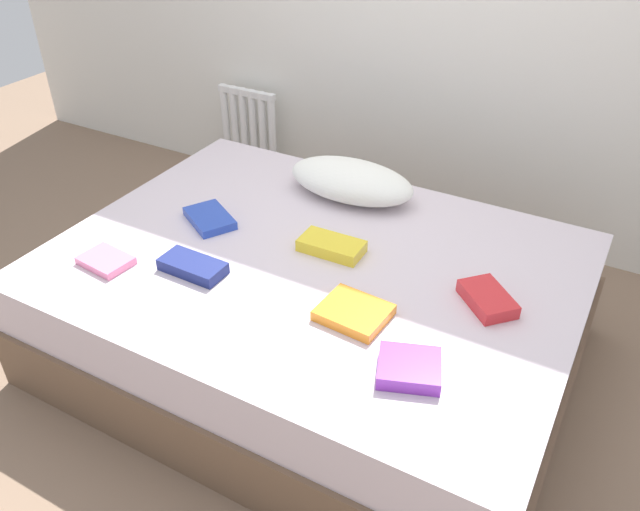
{
  "coord_description": "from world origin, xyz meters",
  "views": [
    {
      "loc": [
        0.99,
        -1.73,
        1.87
      ],
      "look_at": [
        0.0,
        0.05,
        0.48
      ],
      "focal_mm": 35.51,
      "sensor_mm": 36.0,
      "label": 1
    }
  ],
  "objects_px": {
    "textbook_orange": "(354,312)",
    "textbook_purple": "(409,368)",
    "textbook_blue": "(210,218)",
    "textbook_red": "(487,299)",
    "bed": "(314,309)",
    "pillow": "(351,181)",
    "textbook_yellow": "(332,246)",
    "textbook_navy": "(193,266)",
    "radiator": "(249,131)",
    "textbook_pink": "(106,261)"
  },
  "relations": [
    {
      "from": "radiator",
      "to": "textbook_pink",
      "type": "bearing_deg",
      "value": -73.78
    },
    {
      "from": "textbook_yellow",
      "to": "textbook_navy",
      "type": "bearing_deg",
      "value": -137.51
    },
    {
      "from": "bed",
      "to": "pillow",
      "type": "height_order",
      "value": "pillow"
    },
    {
      "from": "textbook_red",
      "to": "textbook_navy",
      "type": "xyz_separation_m",
      "value": [
        -1.01,
        -0.34,
        -0.0
      ]
    },
    {
      "from": "textbook_purple",
      "to": "pillow",
      "type": "bearing_deg",
      "value": 105.6
    },
    {
      "from": "textbook_navy",
      "to": "textbook_orange",
      "type": "distance_m",
      "value": 0.64
    },
    {
      "from": "bed",
      "to": "textbook_red",
      "type": "xyz_separation_m",
      "value": [
        0.66,
        0.04,
        0.28
      ]
    },
    {
      "from": "textbook_orange",
      "to": "textbook_purple",
      "type": "relative_size",
      "value": 1.2
    },
    {
      "from": "textbook_red",
      "to": "textbook_blue",
      "type": "bearing_deg",
      "value": -135.13
    },
    {
      "from": "textbook_purple",
      "to": "radiator",
      "type": "bearing_deg",
      "value": 116.35
    },
    {
      "from": "bed",
      "to": "textbook_navy",
      "type": "relative_size",
      "value": 8.1
    },
    {
      "from": "textbook_red",
      "to": "textbook_yellow",
      "type": "distance_m",
      "value": 0.62
    },
    {
      "from": "radiator",
      "to": "pillow",
      "type": "xyz_separation_m",
      "value": [
        1.04,
        -0.7,
        0.24
      ]
    },
    {
      "from": "textbook_navy",
      "to": "textbook_purple",
      "type": "relative_size",
      "value": 1.32
    },
    {
      "from": "bed",
      "to": "textbook_orange",
      "type": "bearing_deg",
      "value": -39.61
    },
    {
      "from": "pillow",
      "to": "textbook_red",
      "type": "height_order",
      "value": "pillow"
    },
    {
      "from": "textbook_blue",
      "to": "textbook_red",
      "type": "bearing_deg",
      "value": 31.45
    },
    {
      "from": "bed",
      "to": "textbook_blue",
      "type": "bearing_deg",
      "value": 177.9
    },
    {
      "from": "bed",
      "to": "textbook_navy",
      "type": "xyz_separation_m",
      "value": [
        -0.35,
        -0.3,
        0.28
      ]
    },
    {
      "from": "textbook_red",
      "to": "textbook_purple",
      "type": "height_order",
      "value": "same"
    },
    {
      "from": "textbook_purple",
      "to": "textbook_orange",
      "type": "bearing_deg",
      "value": 128.88
    },
    {
      "from": "pillow",
      "to": "textbook_purple",
      "type": "xyz_separation_m",
      "value": [
        0.65,
        -0.9,
        -0.05
      ]
    },
    {
      "from": "radiator",
      "to": "pillow",
      "type": "height_order",
      "value": "pillow"
    },
    {
      "from": "bed",
      "to": "pillow",
      "type": "distance_m",
      "value": 0.61
    },
    {
      "from": "pillow",
      "to": "textbook_blue",
      "type": "distance_m",
      "value": 0.64
    },
    {
      "from": "textbook_pink",
      "to": "textbook_navy",
      "type": "bearing_deg",
      "value": 26.77
    },
    {
      "from": "pillow",
      "to": "textbook_red",
      "type": "distance_m",
      "value": 0.89
    },
    {
      "from": "textbook_red",
      "to": "textbook_blue",
      "type": "height_order",
      "value": "textbook_red"
    },
    {
      "from": "textbook_navy",
      "to": "bed",
      "type": "bearing_deg",
      "value": 41.3
    },
    {
      "from": "textbook_yellow",
      "to": "textbook_purple",
      "type": "relative_size",
      "value": 1.33
    },
    {
      "from": "textbook_red",
      "to": "textbook_yellow",
      "type": "relative_size",
      "value": 0.84
    },
    {
      "from": "textbook_red",
      "to": "pillow",
      "type": "bearing_deg",
      "value": -167.59
    },
    {
      "from": "textbook_blue",
      "to": "textbook_yellow",
      "type": "bearing_deg",
      "value": 35.96
    },
    {
      "from": "textbook_orange",
      "to": "textbook_purple",
      "type": "distance_m",
      "value": 0.31
    },
    {
      "from": "radiator",
      "to": "pillow",
      "type": "distance_m",
      "value": 1.27
    },
    {
      "from": "textbook_navy",
      "to": "textbook_purple",
      "type": "bearing_deg",
      "value": -5.83
    },
    {
      "from": "textbook_orange",
      "to": "textbook_navy",
      "type": "bearing_deg",
      "value": -170.96
    },
    {
      "from": "radiator",
      "to": "textbook_orange",
      "type": "xyz_separation_m",
      "value": [
        1.42,
        -1.44,
        0.18
      ]
    },
    {
      "from": "bed",
      "to": "pillow",
      "type": "relative_size",
      "value": 3.48
    },
    {
      "from": "textbook_pink",
      "to": "textbook_purple",
      "type": "distance_m",
      "value": 1.22
    },
    {
      "from": "radiator",
      "to": "textbook_orange",
      "type": "distance_m",
      "value": 2.03
    },
    {
      "from": "textbook_blue",
      "to": "textbook_orange",
      "type": "bearing_deg",
      "value": 12.29
    },
    {
      "from": "pillow",
      "to": "textbook_blue",
      "type": "xyz_separation_m",
      "value": [
        -0.41,
        -0.48,
        -0.06
      ]
    },
    {
      "from": "bed",
      "to": "radiator",
      "type": "relative_size",
      "value": 3.9
    },
    {
      "from": "textbook_blue",
      "to": "textbook_purple",
      "type": "bearing_deg",
      "value": 8.84
    },
    {
      "from": "textbook_pink",
      "to": "textbook_orange",
      "type": "relative_size",
      "value": 0.85
    },
    {
      "from": "textbook_yellow",
      "to": "textbook_blue",
      "type": "bearing_deg",
      "value": -175.64
    },
    {
      "from": "bed",
      "to": "textbook_purple",
      "type": "height_order",
      "value": "textbook_purple"
    },
    {
      "from": "pillow",
      "to": "textbook_blue",
      "type": "height_order",
      "value": "pillow"
    },
    {
      "from": "bed",
      "to": "textbook_orange",
      "type": "relative_size",
      "value": 8.94
    }
  ]
}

